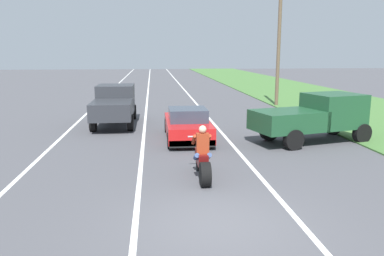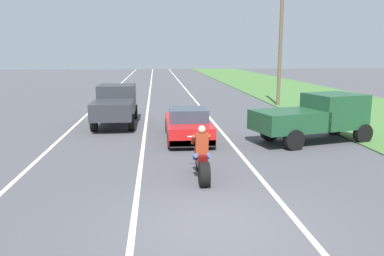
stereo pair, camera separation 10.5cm
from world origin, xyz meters
name	(u,v)px [view 1 (the left image)]	position (x,y,z in m)	size (l,w,h in m)	color
ground_plane	(218,224)	(0.00, 0.00, 0.00)	(160.00, 160.00, 0.00)	#4C4C51
lane_stripe_left_solid	(96,105)	(-5.40, 20.00, 0.00)	(0.14, 120.00, 0.01)	white
lane_stripe_right_solid	(197,104)	(1.80, 20.00, 0.00)	(0.14, 120.00, 0.01)	white
lane_stripe_centre_dashed	(147,104)	(-1.80, 20.00, 0.00)	(0.14, 120.00, 0.01)	white
grass_verge_right	(330,102)	(11.92, 20.00, 0.03)	(10.00, 120.00, 0.06)	#477538
motorcycle_with_rider	(202,160)	(0.04, 3.03, 0.59)	(0.70, 2.21, 1.62)	black
sports_car_red	(188,125)	(0.09, 8.38, 0.63)	(1.84, 4.30, 1.37)	red
pickup_truck_left_lane_dark_grey	(114,104)	(-3.32, 12.16, 1.11)	(2.02, 4.80, 1.98)	#2D3035
pickup_truck_right_shoulder_dark_green	(315,116)	(5.30, 7.44, 1.11)	(5.14, 3.14, 1.98)	#1E4C2D
utility_pole_roadside	(279,48)	(7.25, 18.44, 4.00)	(0.24, 0.24, 7.99)	brown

